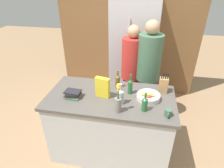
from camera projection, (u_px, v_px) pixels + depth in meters
The scene contains 16 objects.
ground_plane at pixel (111, 148), 2.84m from camera, with size 14.00×14.00×0.00m, color #A37F5B.
kitchen_island at pixel (111, 124), 2.61m from camera, with size 1.62×0.84×0.94m.
back_wall_wood at pixel (128, 32), 3.76m from camera, with size 2.82×0.12×2.60m.
refrigerator at pixel (133, 51), 3.57m from camera, with size 0.84×0.62×2.04m.
fruit_bowl at pixel (148, 96), 2.30m from camera, with size 0.29×0.29×0.10m.
knife_block at pixel (163, 85), 2.42m from camera, with size 0.11×0.09×0.28m.
flower_vase at pixel (118, 102), 2.04m from camera, with size 0.08×0.08×0.36m.
cereal_box at pixel (102, 87), 2.31m from camera, with size 0.19×0.10×0.26m.
coffee_mug at pixel (168, 113), 2.02m from camera, with size 0.08×0.11×0.08m.
book_stack at pixel (73, 94), 2.34m from camera, with size 0.21×0.17×0.08m.
bottle_oil at pixel (130, 86), 2.38m from camera, with size 0.06×0.06×0.27m.
bottle_vinegar at pixel (145, 104), 2.08m from camera, with size 0.07×0.07×0.23m.
bottle_wine at pixel (121, 96), 2.19m from camera, with size 0.08×0.08×0.26m.
bottle_water at pixel (118, 81), 2.52m from camera, with size 0.06×0.06×0.25m.
person_at_sink at pixel (132, 70), 3.07m from camera, with size 0.34×0.34×1.65m.
person_in_blue at pixel (148, 70), 2.93m from camera, with size 0.37×0.37×1.75m.
Camera 1 is at (0.39, -1.94, 2.26)m, focal length 30.00 mm.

